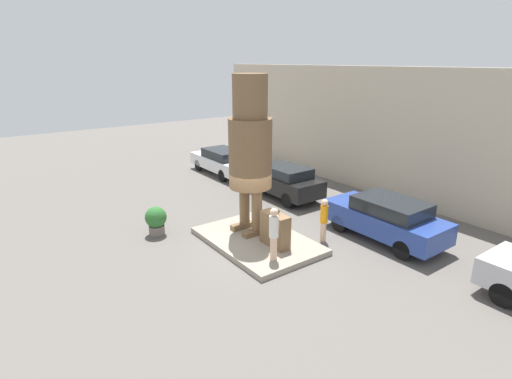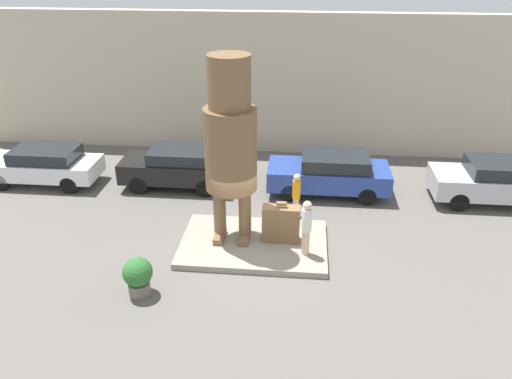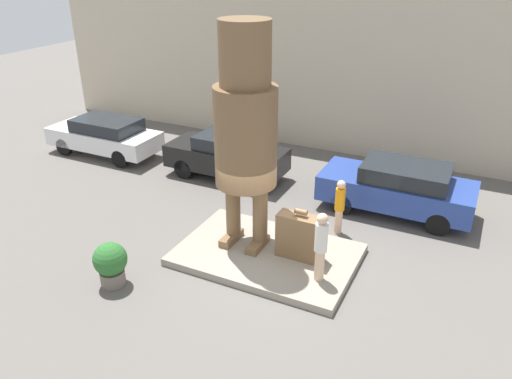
{
  "view_description": "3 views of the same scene",
  "coord_description": "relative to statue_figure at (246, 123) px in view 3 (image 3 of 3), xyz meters",
  "views": [
    {
      "loc": [
        10.8,
        -7.9,
        6.45
      ],
      "look_at": [
        0.31,
        -0.29,
        2.22
      ],
      "focal_mm": 28.0,
      "sensor_mm": 36.0,
      "label": 1
    },
    {
      "loc": [
        1.4,
        -13.41,
        8.72
      ],
      "look_at": [
        0.08,
        -0.07,
        2.08
      ],
      "focal_mm": 35.0,
      "sensor_mm": 36.0,
      "label": 2
    },
    {
      "loc": [
        4.64,
        -10.1,
        7.43
      ],
      "look_at": [
        -0.32,
        -0.0,
        1.95
      ],
      "focal_mm": 35.0,
      "sensor_mm": 36.0,
      "label": 3
    }
  ],
  "objects": [
    {
      "name": "ground_plane",
      "position": [
        0.7,
        -0.19,
        -3.6
      ],
      "size": [
        60.0,
        60.0,
        0.0
      ],
      "primitive_type": "plane",
      "color": "#605B56"
    },
    {
      "name": "pedestal",
      "position": [
        0.7,
        -0.19,
        -3.5
      ],
      "size": [
        4.62,
        3.07,
        0.2
      ],
      "color": "gray",
      "rests_on": "ground_plane"
    },
    {
      "name": "building_backdrop",
      "position": [
        0.7,
        8.25,
        -0.52
      ],
      "size": [
        28.0,
        0.6,
        6.16
      ],
      "color": "beige",
      "rests_on": "ground_plane"
    },
    {
      "name": "statue_figure",
      "position": [
        0.0,
        0.0,
        0.0
      ],
      "size": [
        1.57,
        1.57,
        5.81
      ],
      "color": "brown",
      "rests_on": "pedestal"
    },
    {
      "name": "giant_suitcase",
      "position": [
        1.55,
        -0.04,
        -2.79
      ],
      "size": [
        1.18,
        0.46,
        1.39
      ],
      "color": "brown",
      "rests_on": "pedestal"
    },
    {
      "name": "tourist",
      "position": [
        2.33,
        -0.73,
        -2.41
      ],
      "size": [
        0.31,
        0.31,
        1.8
      ],
      "color": "beige",
      "rests_on": "pedestal"
    },
    {
      "name": "parked_car_white",
      "position": [
        -8.13,
        3.68,
        -2.8
      ],
      "size": [
        4.52,
        1.76,
        1.49
      ],
      "rotation": [
        0.0,
        0.0,
        3.14
      ],
      "color": "silver",
      "rests_on": "ground_plane"
    },
    {
      "name": "parked_car_black",
      "position": [
        -2.76,
        3.92,
        -2.74
      ],
      "size": [
        4.22,
        1.78,
        1.59
      ],
      "rotation": [
        0.0,
        0.0,
        3.14
      ],
      "color": "black",
      "rests_on": "ground_plane"
    },
    {
      "name": "parked_car_blue",
      "position": [
        3.19,
        3.9,
        -2.74
      ],
      "size": [
        4.59,
        1.89,
        1.61
      ],
      "rotation": [
        0.0,
        0.0,
        3.14
      ],
      "color": "#284293",
      "rests_on": "ground_plane"
    },
    {
      "name": "planter_pot",
      "position": [
        -2.19,
        -2.88,
        -2.98
      ],
      "size": [
        0.82,
        0.82,
        1.14
      ],
      "color": "#70665B",
      "rests_on": "ground_plane"
    },
    {
      "name": "worker_hivis",
      "position": [
        1.97,
        1.91,
        -2.69
      ],
      "size": [
        0.28,
        0.28,
        1.65
      ],
      "color": "beige",
      "rests_on": "ground_plane"
    }
  ]
}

